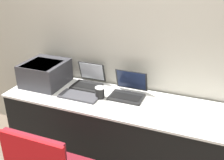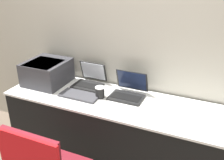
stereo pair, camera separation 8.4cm
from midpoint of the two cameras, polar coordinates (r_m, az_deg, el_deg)
The scene contains 7 objects.
wall_back at distance 2.46m, azimuth 7.14°, elevation 10.20°, with size 8.00×0.05×2.60m.
table at distance 2.55m, azimuth 3.60°, elevation -12.22°, with size 2.26×0.61×0.75m.
printer at distance 2.73m, azimuth -13.13°, elevation 1.82°, with size 0.39×0.42×0.24m.
laptop_left at distance 2.66m, azimuth -4.00°, elevation -0.06°, with size 0.28×0.27×0.22m.
laptop_right at distance 2.44m, azimuth 4.58°, elevation -2.42°, with size 0.31×0.29×0.22m.
external_keyboard at distance 2.45m, azimuth -6.14°, elevation -3.37°, with size 0.37×0.17×0.02m.
coffee_cup at distance 2.40m, azimuth -1.63°, elevation -2.69°, with size 0.09×0.09×0.11m.
Camera 2 is at (0.73, -1.62, 1.89)m, focal length 42.00 mm.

